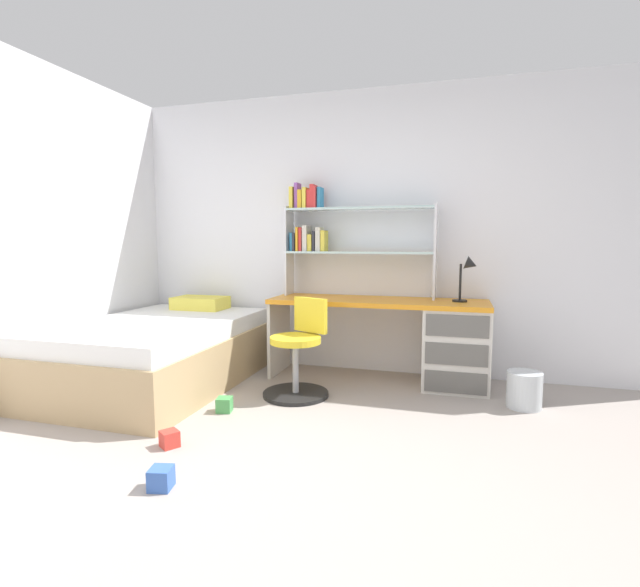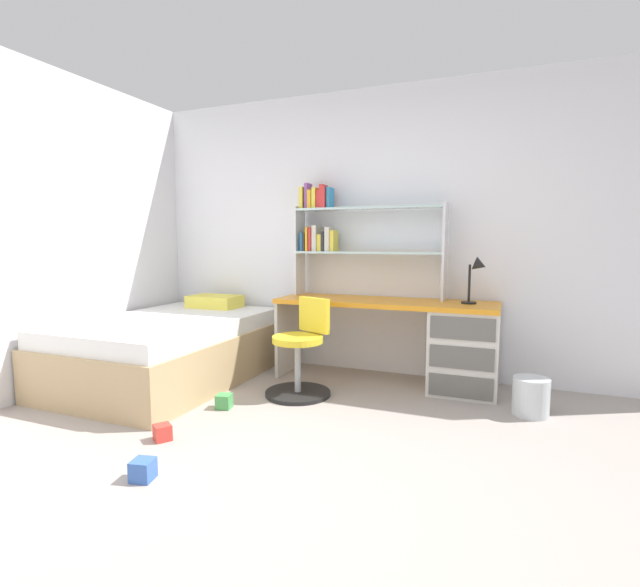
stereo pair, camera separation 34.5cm
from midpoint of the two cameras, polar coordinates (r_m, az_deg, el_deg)
The scene contains 11 objects.
ground_plane at distance 2.48m, azimuth -10.63°, elevation -23.34°, with size 5.45×5.66×0.02m, color #9E938C.
room_shell at distance 3.75m, azimuth -18.82°, elevation 7.24°, with size 5.45×5.66×2.59m.
desk at distance 4.03m, azimuth 11.42°, elevation -5.45°, with size 1.86×0.57×0.72m.
bookshelf_hutch at distance 4.28m, azimuth -0.41°, elevation 7.72°, with size 1.36×0.22×1.04m.
desk_lamp at distance 3.95m, azimuth 15.34°, elevation 2.58°, with size 0.20×0.16×0.38m.
swivel_chair at distance 3.73m, azimuth -5.36°, elevation -7.90°, with size 0.52×0.52×0.77m.
bed_platform at distance 4.27m, azimuth -21.33°, elevation -6.76°, with size 1.28×1.90×0.68m.
waste_bin at distance 3.73m, azimuth 21.28°, elevation -10.95°, with size 0.25×0.25×0.27m, color silver.
toy_block_red_0 at distance 3.09m, azimuth -21.14°, elevation -16.30°, with size 0.10×0.10×0.10m, color red.
toy_block_green_1 at distance 3.53m, azimuth -14.45°, elevation -13.07°, with size 0.10×0.10×0.10m, color #479E51.
toy_block_blue_2 at distance 2.64m, azimuth -22.70°, elevation -20.20°, with size 0.11×0.11×0.11m, color #3860B7.
Camera 1 is at (0.83, -1.97, 1.21)m, focal length 26.18 mm.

